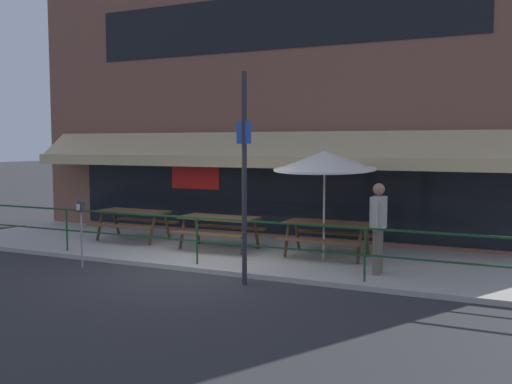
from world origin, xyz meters
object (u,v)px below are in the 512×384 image
at_px(patio_umbrella_right, 325,161).
at_px(street_sign_pole, 244,176).
at_px(picnic_table_left, 133,217).
at_px(parking_meter_near, 81,212).
at_px(picnic_table_centre, 219,223).
at_px(picnic_table_right, 327,229).
at_px(pedestrian_walking, 378,223).

bearing_deg(patio_umbrella_right, street_sign_pole, -106.99).
distance_m(picnic_table_left, parking_meter_near, 2.78).
bearing_deg(parking_meter_near, picnic_table_left, 104.95).
bearing_deg(picnic_table_centre, patio_umbrella_right, -0.71).
distance_m(picnic_table_left, picnic_table_right, 5.09).
bearing_deg(street_sign_pole, pedestrian_walking, 34.95).
height_order(picnic_table_centre, parking_meter_near, parking_meter_near).
distance_m(picnic_table_centre, parking_meter_near, 3.14).
bearing_deg(picnic_table_right, parking_meter_near, -148.41).
height_order(picnic_table_centre, picnic_table_right, same).
relative_size(patio_umbrella_right, parking_meter_near, 1.67).
bearing_deg(picnic_table_left, parking_meter_near, -75.05).
xyz_separation_m(picnic_table_right, parking_meter_near, (-4.38, -2.69, 0.44)).
xyz_separation_m(patio_umbrella_right, pedestrian_walking, (1.36, -0.90, -1.12)).
bearing_deg(patio_umbrella_right, picnic_table_centre, 179.29).
height_order(picnic_table_right, parking_meter_near, parking_meter_near).
relative_size(picnic_table_right, pedestrian_walking, 1.05).
bearing_deg(picnic_table_centre, picnic_table_right, 4.06).
bearing_deg(picnic_table_right, street_sign_pole, -105.66).
height_order(picnic_table_left, patio_umbrella_right, patio_umbrella_right).
bearing_deg(pedestrian_walking, parking_meter_near, -164.58).
height_order(picnic_table_left, pedestrian_walking, pedestrian_walking).
height_order(patio_umbrella_right, parking_meter_near, patio_umbrella_right).
bearing_deg(picnic_table_centre, picnic_table_left, 176.94).
relative_size(picnic_table_left, picnic_table_right, 1.00).
relative_size(picnic_table_right, parking_meter_near, 1.27).
xyz_separation_m(picnic_table_left, picnic_table_centre, (2.54, -0.14, 0.00)).
distance_m(picnic_table_right, street_sign_pole, 2.94).
xyz_separation_m(picnic_table_right, patio_umbrella_right, (0.00, -0.21, 1.47)).
bearing_deg(patio_umbrella_right, parking_meter_near, -150.46).
height_order(picnic_table_centre, patio_umbrella_right, patio_umbrella_right).
relative_size(picnic_table_centre, pedestrian_walking, 1.05).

